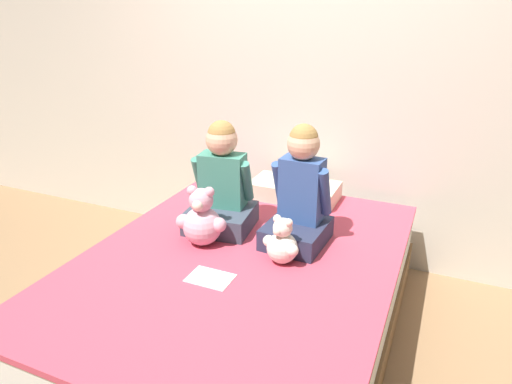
{
  "coord_description": "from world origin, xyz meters",
  "views": [
    {
      "loc": [
        0.89,
        -1.85,
        1.7
      ],
      "look_at": [
        0.0,
        0.2,
        0.8
      ],
      "focal_mm": 32.0,
      "sensor_mm": 36.0,
      "label": 1
    }
  ],
  "objects_px": {
    "pillow_at_headboard": "(295,190)",
    "sign_card": "(210,278)",
    "child_on_left": "(222,185)",
    "teddy_bear_held_by_left_child": "(202,220)",
    "teddy_bear_held_by_right_child": "(282,243)",
    "child_on_right": "(300,195)",
    "bed": "(241,298)"
  },
  "relations": [
    {
      "from": "teddy_bear_held_by_right_child",
      "to": "sign_card",
      "type": "bearing_deg",
      "value": -115.37
    },
    {
      "from": "teddy_bear_held_by_left_child",
      "to": "pillow_at_headboard",
      "type": "bearing_deg",
      "value": 61.23
    },
    {
      "from": "pillow_at_headboard",
      "to": "sign_card",
      "type": "distance_m",
      "value": 1.09
    },
    {
      "from": "teddy_bear_held_by_right_child",
      "to": "sign_card",
      "type": "xyz_separation_m",
      "value": [
        -0.25,
        -0.28,
        -0.1
      ]
    },
    {
      "from": "child_on_left",
      "to": "pillow_at_headboard",
      "type": "relative_size",
      "value": 1.09
    },
    {
      "from": "bed",
      "to": "pillow_at_headboard",
      "type": "bearing_deg",
      "value": 90.0
    },
    {
      "from": "child_on_right",
      "to": "sign_card",
      "type": "height_order",
      "value": "child_on_right"
    },
    {
      "from": "child_on_left",
      "to": "child_on_right",
      "type": "bearing_deg",
      "value": -6.64
    },
    {
      "from": "child_on_right",
      "to": "teddy_bear_held_by_left_child",
      "type": "xyz_separation_m",
      "value": [
        -0.46,
        -0.24,
        -0.13
      ]
    },
    {
      "from": "child_on_right",
      "to": "teddy_bear_held_by_right_child",
      "type": "xyz_separation_m",
      "value": [
        -0.0,
        -0.25,
        -0.16
      ]
    },
    {
      "from": "child_on_left",
      "to": "teddy_bear_held_by_right_child",
      "type": "xyz_separation_m",
      "value": [
        0.46,
        -0.25,
        -0.15
      ]
    },
    {
      "from": "child_on_right",
      "to": "teddy_bear_held_by_left_child",
      "type": "height_order",
      "value": "child_on_right"
    },
    {
      "from": "child_on_left",
      "to": "teddy_bear_held_by_left_child",
      "type": "xyz_separation_m",
      "value": [
        0.0,
        -0.24,
        -0.11
      ]
    },
    {
      "from": "bed",
      "to": "teddy_bear_held_by_right_child",
      "type": "bearing_deg",
      "value": 7.19
    },
    {
      "from": "teddy_bear_held_by_left_child",
      "to": "teddy_bear_held_by_right_child",
      "type": "distance_m",
      "value": 0.46
    },
    {
      "from": "bed",
      "to": "child_on_left",
      "type": "height_order",
      "value": "child_on_left"
    },
    {
      "from": "sign_card",
      "to": "teddy_bear_held_by_left_child",
      "type": "bearing_deg",
      "value": 125.37
    },
    {
      "from": "child_on_left",
      "to": "teddy_bear_held_by_left_child",
      "type": "relative_size",
      "value": 1.88
    },
    {
      "from": "child_on_left",
      "to": "sign_card",
      "type": "distance_m",
      "value": 0.62
    },
    {
      "from": "child_on_left",
      "to": "bed",
      "type": "bearing_deg",
      "value": -55.31
    },
    {
      "from": "teddy_bear_held_by_right_child",
      "to": "child_on_right",
      "type": "bearing_deg",
      "value": 106.65
    },
    {
      "from": "child_on_right",
      "to": "bed",
      "type": "bearing_deg",
      "value": -124.69
    },
    {
      "from": "child_on_right",
      "to": "pillow_at_headboard",
      "type": "height_order",
      "value": "child_on_right"
    },
    {
      "from": "pillow_at_headboard",
      "to": "sign_card",
      "type": "relative_size",
      "value": 2.72
    },
    {
      "from": "child_on_left",
      "to": "pillow_at_headboard",
      "type": "height_order",
      "value": "child_on_left"
    },
    {
      "from": "teddy_bear_held_by_left_child",
      "to": "teddy_bear_held_by_right_child",
      "type": "bearing_deg",
      "value": -13.09
    },
    {
      "from": "teddy_bear_held_by_left_child",
      "to": "sign_card",
      "type": "bearing_deg",
      "value": -66.55
    },
    {
      "from": "teddy_bear_held_by_left_child",
      "to": "bed",
      "type": "bearing_deg",
      "value": -20.47
    },
    {
      "from": "bed",
      "to": "child_on_right",
      "type": "distance_m",
      "value": 0.64
    },
    {
      "from": "pillow_at_headboard",
      "to": "sign_card",
      "type": "height_order",
      "value": "pillow_at_headboard"
    },
    {
      "from": "bed",
      "to": "pillow_at_headboard",
      "type": "distance_m",
      "value": 0.9
    },
    {
      "from": "pillow_at_headboard",
      "to": "bed",
      "type": "bearing_deg",
      "value": -90.0
    }
  ]
}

